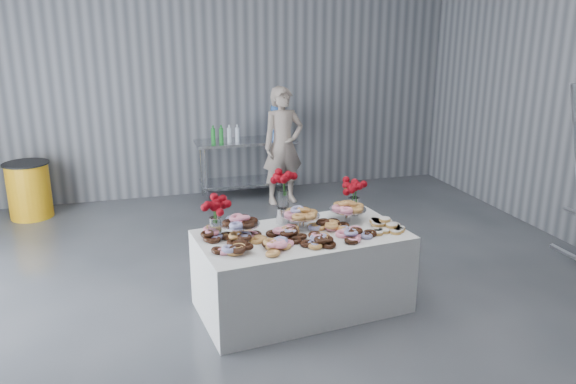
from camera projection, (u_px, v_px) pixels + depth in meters
name	position (u px, v px, depth m)	size (l,w,h in m)	color
ground	(281.00, 338.00, 4.86)	(9.00, 9.00, 0.00)	#3A3C41
room_walls	(241.00, 19.00, 4.08)	(8.04, 9.04, 4.02)	gray
display_table	(302.00, 271.00, 5.28)	(1.90, 1.00, 0.75)	silver
prep_table	(246.00, 158.00, 8.60)	(1.50, 0.60, 0.90)	silver
donut_mounds	(304.00, 231.00, 5.11)	(1.80, 0.80, 0.09)	gold
cake_stand_left	(240.00, 222.00, 5.06)	(0.36, 0.36, 0.17)	silver
cake_stand_mid	(301.00, 214.00, 5.28)	(0.36, 0.36, 0.17)	silver
cake_stand_right	(348.00, 208.00, 5.46)	(0.36, 0.36, 0.17)	silver
danish_pile	(381.00, 223.00, 5.29)	(0.48, 0.48, 0.11)	white
bouquet_left	(215.00, 205.00, 5.03)	(0.26, 0.26, 0.42)	white
bouquet_right	(354.00, 186.00, 5.60)	(0.26, 0.26, 0.42)	white
bouquet_center	(283.00, 185.00, 5.35)	(0.26, 0.26, 0.57)	silver
water_jug	(277.00, 122.00, 8.58)	(0.28, 0.28, 0.55)	#4480E7
drink_bottles	(225.00, 134.00, 8.30)	(0.54, 0.08, 0.27)	#268C33
person	(283.00, 146.00, 8.28)	(0.63, 0.42, 1.74)	#CC8C93
trash_barrel	(29.00, 190.00, 7.76)	(0.61, 0.61, 0.78)	#F8AA14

